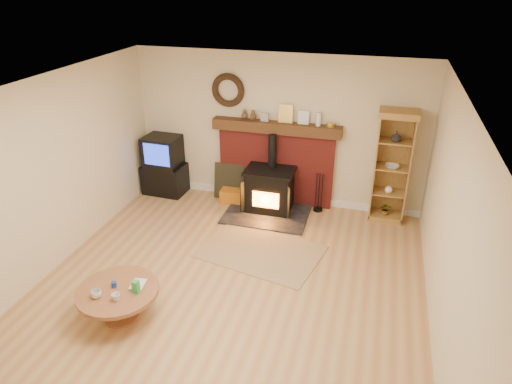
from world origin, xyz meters
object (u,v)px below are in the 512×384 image
(curio_cabinet, at_px, (392,167))
(coffee_table, at_px, (118,295))
(wood_stove, at_px, (269,191))
(tv_unit, at_px, (164,166))

(curio_cabinet, xyz_separation_m, coffee_table, (-3.01, -3.37, -0.60))
(wood_stove, bearing_deg, tv_unit, 174.61)
(wood_stove, relative_size, coffee_table, 1.45)
(wood_stove, height_order, coffee_table, wood_stove)
(tv_unit, distance_m, coffee_table, 3.43)
(tv_unit, relative_size, coffee_table, 1.13)
(wood_stove, distance_m, curio_cabinet, 2.04)
(curio_cabinet, bearing_deg, wood_stove, -171.87)
(curio_cabinet, distance_m, coffee_table, 4.55)
(tv_unit, xyz_separation_m, coffee_table, (0.98, -3.28, -0.19))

